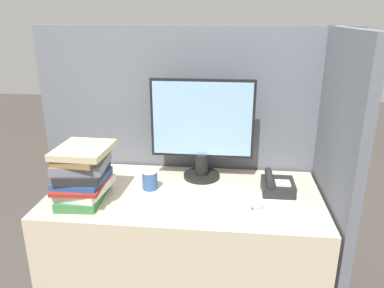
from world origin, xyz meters
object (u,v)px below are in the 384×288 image
Objects in this scene: keyboard at (202,203)px; desk_telephone at (277,187)px; monitor at (202,130)px; book_stack at (83,174)px; mouse at (257,207)px; coffee_cup at (150,180)px.

keyboard is 0.39m from desk_telephone.
monitor reaches higher than book_stack.
desk_telephone is (0.10, 0.17, 0.03)m from mouse.
book_stack is 1.70× the size of desk_telephone.
keyboard is 0.32m from coffee_cup.
keyboard is 3.99× the size of coffee_cup.
mouse is 0.83m from book_stack.
desk_telephone reaches higher than keyboard.
book_stack is (-0.57, 0.01, 0.12)m from keyboard.
keyboard is at bearing -156.27° from desk_telephone.
desk_telephone is at bearing 9.28° from book_stack.
coffee_cup is at bearing -179.22° from desk_telephone.
monitor is 5.40× the size of coffee_cup.
desk_telephone is (0.36, 0.16, 0.03)m from keyboard.
monitor is at bearing 130.23° from mouse.
book_stack reaches higher than mouse.
book_stack reaches higher than coffee_cup.
book_stack is (-0.29, -0.14, 0.08)m from coffee_cup.
monitor is 8.81× the size of mouse.
desk_telephone is (0.93, 0.15, -0.09)m from book_stack.
mouse is 0.34× the size of desk_telephone.
desk_telephone is (0.39, -0.16, -0.23)m from monitor.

